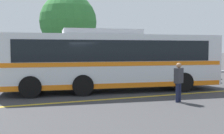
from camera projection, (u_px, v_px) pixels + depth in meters
name	position (u px, v px, depth m)	size (l,w,h in m)	color
ground_plane	(90.00, 92.00, 13.49)	(220.00, 220.00, 0.00)	#38383A
lane_strip_0	(129.00, 98.00, 11.79)	(0.20, 31.22, 0.01)	gold
curb_strip	(81.00, 77.00, 20.06)	(39.22, 0.36, 0.15)	#99999E
transit_bus	(112.00, 59.00, 13.73)	(11.74, 4.06, 3.18)	silver
parked_car_1	(7.00, 72.00, 16.94)	(4.12, 1.91, 1.36)	#335B33
parked_car_2	(101.00, 69.00, 19.11)	(4.95, 2.04, 1.39)	olive
pedestrian_0	(179.00, 80.00, 10.79)	(0.47, 0.38, 1.63)	#191E38
tree_0	(68.00, 22.00, 23.94)	(5.17, 5.17, 7.29)	#513823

